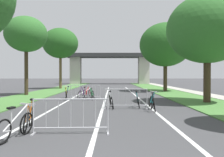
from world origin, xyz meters
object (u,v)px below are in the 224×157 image
object	(u,v)px
crowd_barrier_second	(125,99)
bicycle_silver_3	(111,101)
bicycle_white_5	(15,126)
tree_left_pine_near	(60,43)
bicycle_teal_0	(151,101)
bicycle_red_8	(87,94)
tree_right_pine_far	(207,29)
crowd_barrier_third	(85,92)
bicycle_yellow_9	(66,94)
bicycle_orange_7	(28,118)
crowd_barrier_nearest	(70,116)
bicycle_blue_6	(66,94)
bicycle_purple_1	(82,94)
tree_left_maple_mid	(26,35)
tree_right_oak_near	(165,45)
bicycle_black_4	(153,103)
bicycle_teal_10	(137,101)
bicycle_green_2	(92,95)

from	to	relation	value
crowd_barrier_second	bicycle_silver_3	size ratio (longest dim) A/B	1.31
bicycle_white_5	tree_left_pine_near	bearing A→B (deg)	112.78
bicycle_teal_0	bicycle_red_8	xyz separation A→B (m)	(-4.01, 5.18, 0.01)
tree_right_pine_far	bicycle_teal_0	world-z (taller)	tree_right_pine_far
crowd_barrier_third	bicycle_white_5	xyz separation A→B (m)	(-0.62, -10.74, -0.15)
bicycle_yellow_9	bicycle_white_5	bearing A→B (deg)	-95.10
tree_left_pine_near	bicycle_orange_7	distance (m)	23.92
crowd_barrier_nearest	bicycle_teal_0	size ratio (longest dim) A/B	1.44
bicycle_blue_6	bicycle_white_5	bearing A→B (deg)	-96.42
bicycle_silver_3	crowd_barrier_nearest	bearing A→B (deg)	-107.75
bicycle_purple_1	bicycle_orange_7	world-z (taller)	bicycle_purple_1
bicycle_silver_3	bicycle_white_5	size ratio (longest dim) A/B	1.06
bicycle_yellow_9	bicycle_silver_3	bearing A→B (deg)	-65.44
crowd_barrier_nearest	bicycle_orange_7	xyz separation A→B (m)	(-1.45, 0.56, -0.15)
crowd_barrier_third	crowd_barrier_nearest	bearing A→B (deg)	-85.70
bicycle_yellow_9	tree_right_pine_far	bearing A→B (deg)	-26.58
tree_left_pine_near	bicycle_purple_1	bearing A→B (deg)	-70.25
tree_left_pine_near	crowd_barrier_third	size ratio (longest dim) A/B	3.59
crowd_barrier_nearest	bicycle_orange_7	world-z (taller)	crowd_barrier_nearest
bicycle_blue_6	bicycle_red_8	xyz separation A→B (m)	(1.43, 0.96, -0.02)
bicycle_red_8	tree_right_pine_far	bearing A→B (deg)	-7.39
bicycle_white_5	bicycle_yellow_9	world-z (taller)	bicycle_white_5
crowd_barrier_nearest	bicycle_orange_7	size ratio (longest dim) A/B	1.42
tree_right_pine_far	crowd_barrier_nearest	bearing A→B (deg)	-133.65
crowd_barrier_nearest	tree_left_maple_mid	bearing A→B (deg)	115.72
crowd_barrier_nearest	tree_left_pine_near	bearing A→B (deg)	103.63
bicycle_yellow_9	crowd_barrier_third	bearing A→B (deg)	-23.45
tree_right_oak_near	bicycle_black_4	bearing A→B (deg)	-105.57
tree_right_oak_near	bicycle_yellow_9	world-z (taller)	tree_right_oak_near
bicycle_teal_0	crowd_barrier_second	bearing A→B (deg)	18.50
tree_right_pine_far	bicycle_silver_3	size ratio (longest dim) A/B	3.96
tree_right_pine_far	bicycle_teal_0	bearing A→B (deg)	-151.07
bicycle_teal_10	bicycle_black_4	bearing A→B (deg)	-56.47
bicycle_teal_0	bicycle_orange_7	size ratio (longest dim) A/B	0.99
tree_right_pine_far	bicycle_green_2	size ratio (longest dim) A/B	4.25
crowd_barrier_second	tree_right_pine_far	bearing A→B (deg)	25.58
crowd_barrier_third	bicycle_teal_10	size ratio (longest dim) A/B	1.39
tree_right_oak_near	crowd_barrier_second	world-z (taller)	tree_right_oak_near
bicycle_silver_3	bicycle_green_2	bearing A→B (deg)	102.26
tree_left_maple_mid	crowd_barrier_nearest	size ratio (longest dim) A/B	3.06
tree_right_oak_near	bicycle_black_4	size ratio (longest dim) A/B	4.64
tree_right_pine_far	crowd_barrier_nearest	xyz separation A→B (m)	(-7.28, -7.63, -4.16)
tree_right_oak_near	crowd_barrier_third	bearing A→B (deg)	-134.24
tree_right_oak_near	bicycle_green_2	xyz separation A→B (m)	(-7.34, -8.55, -4.81)
crowd_barrier_nearest	bicycle_purple_1	distance (m)	10.62
bicycle_red_8	tree_right_oak_near	bearing A→B (deg)	57.82
tree_left_maple_mid	tree_left_pine_near	xyz separation A→B (m)	(0.67, 10.22, 0.70)
bicycle_silver_3	bicycle_purple_1	bearing A→B (deg)	108.03
bicycle_blue_6	bicycle_orange_7	size ratio (longest dim) A/B	1.08
tree_right_oak_near	bicycle_silver_3	world-z (taller)	tree_right_oak_near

